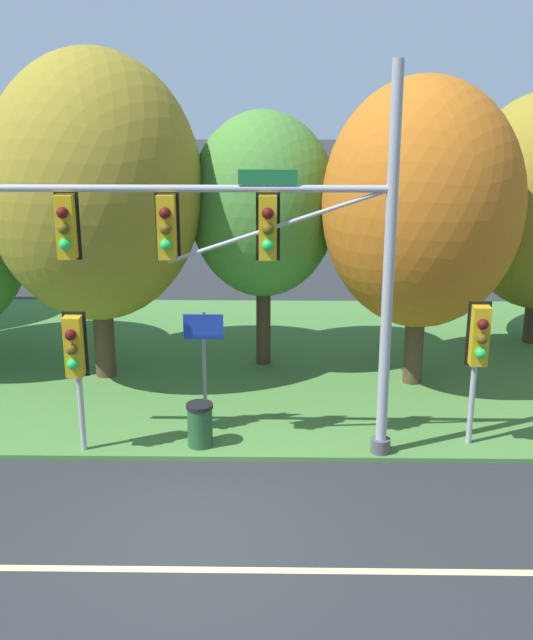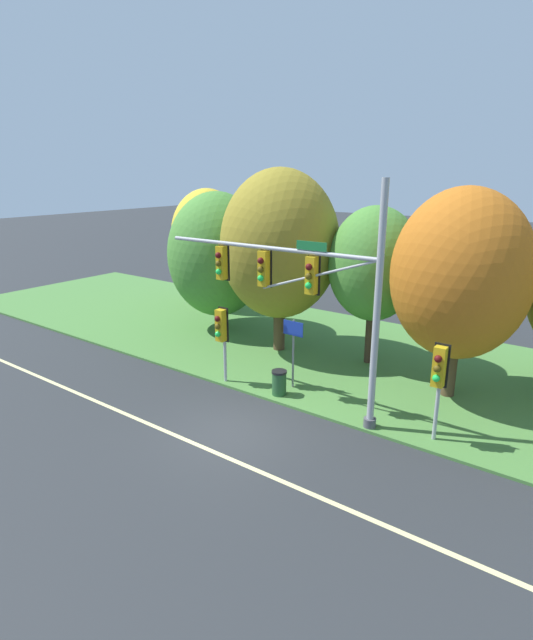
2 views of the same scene
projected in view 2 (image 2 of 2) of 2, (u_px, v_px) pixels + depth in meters
ground_plane at (228, 431)px, 15.93m from camera, size 160.00×160.00×0.00m
lane_stripe at (203, 447)px, 15.01m from camera, size 36.00×0.16×0.01m
grass_verge at (348, 356)px, 22.29m from camera, size 48.00×11.50×0.10m
traffic_signal_mast at (304, 284)px, 16.23m from camera, size 8.65×0.49×7.71m
pedestrian_signal_near_kerb at (221, 330)px, 18.75m from camera, size 0.46×0.55×2.99m
pedestrian_signal_further_along at (439, 372)px, 14.51m from camera, size 0.46×0.55×3.11m
route_sign_post at (293, 343)px, 18.43m from camera, size 0.84×0.08×2.66m
tree_nearest_road at (208, 235)px, 29.47m from camera, size 4.27×4.27×6.92m
tree_left_of_mast at (217, 255)px, 25.00m from camera, size 4.97×4.97×6.94m
tree_behind_signpost at (280, 245)px, 21.62m from camera, size 5.18×5.18×8.05m
tree_mid_verge at (374, 265)px, 20.22m from camera, size 3.75×3.75×6.59m
tree_tall_centre at (461, 275)px, 17.02m from camera, size 4.73×4.73×7.44m
trash_bin at (279, 382)px, 18.18m from camera, size 0.56×0.56×0.93m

